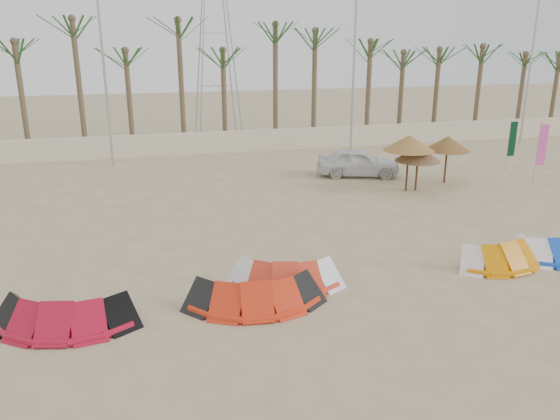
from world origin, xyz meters
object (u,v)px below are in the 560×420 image
object	(u,v)px
kite_red_left	(64,307)
kite_red_right	(282,270)
parasol_left	(409,143)
kite_red_mid	(252,287)
parasol_mid	(418,154)
car	(358,162)
kite_orange	(497,250)
parasol_right	(448,143)

from	to	relation	value
kite_red_left	kite_red_right	size ratio (longest dim) A/B	1.08
parasol_left	kite_red_left	bearing A→B (deg)	-146.96
kite_red_mid	parasol_mid	distance (m)	13.20
kite_red_right	kite_red_left	bearing A→B (deg)	-171.50
kite_red_mid	car	world-z (taller)	car
kite_red_mid	kite_orange	xyz separation A→B (m)	(8.03, 0.69, -0.00)
kite_red_mid	parasol_right	xyz separation A→B (m)	(11.57, 9.94, 1.53)
kite_red_right	parasol_mid	bearing A→B (deg)	43.69
kite_red_left	car	size ratio (longest dim) A/B	0.90
kite_red_right	parasol_left	world-z (taller)	parasol_left
kite_red_mid	parasol_mid	size ratio (longest dim) A/B	1.77
parasol_left	car	xyz separation A→B (m)	(-1.11, 3.20, -1.53)
kite_red_mid	kite_red_right	bearing A→B (deg)	40.68
kite_red_mid	parasol_left	bearing A→B (deg)	44.95
kite_red_mid	car	bearing A→B (deg)	56.99
kite_red_left	kite_red_right	distance (m)	5.92
parasol_left	car	distance (m)	3.72
kite_red_mid	parasol_mid	bearing A→B (deg)	43.37
kite_orange	parasol_mid	size ratio (longest dim) A/B	1.55
parasol_left	parasol_right	size ratio (longest dim) A/B	1.13
kite_red_left	car	distance (m)	17.66
kite_red_mid	car	xyz separation A→B (m)	(7.97, 12.26, 0.29)
parasol_mid	car	size ratio (longest dim) A/B	0.50
kite_orange	parasol_mid	world-z (taller)	parasol_mid
kite_red_right	parasol_right	xyz separation A→B (m)	(10.49, 9.01, 1.53)
kite_red_left	kite_orange	bearing A→B (deg)	2.87
car	kite_red_left	bearing A→B (deg)	151.14
kite_red_left	kite_orange	distance (m)	12.82
kite_red_left	kite_red_mid	xyz separation A→B (m)	(4.78, -0.05, 0.00)
kite_red_mid	kite_red_right	xyz separation A→B (m)	(1.08, 0.93, -0.00)
parasol_mid	parasol_right	distance (m)	2.23
parasol_left	parasol_right	world-z (taller)	parasol_left
parasol_right	parasol_mid	bearing A→B (deg)	-155.51
kite_red_left	kite_orange	size ratio (longest dim) A/B	1.16
kite_red_mid	parasol_left	xyz separation A→B (m)	(9.08, 9.06, 1.82)
kite_red_left	parasol_mid	size ratio (longest dim) A/B	1.80
parasol_left	parasol_right	bearing A→B (deg)	19.35
kite_orange	kite_red_left	bearing A→B (deg)	-177.13
kite_red_left	parasol_left	bearing A→B (deg)	33.04
kite_red_right	kite_orange	bearing A→B (deg)	-1.91
parasol_left	car	bearing A→B (deg)	109.18
kite_red_mid	parasol_right	bearing A→B (deg)	40.67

